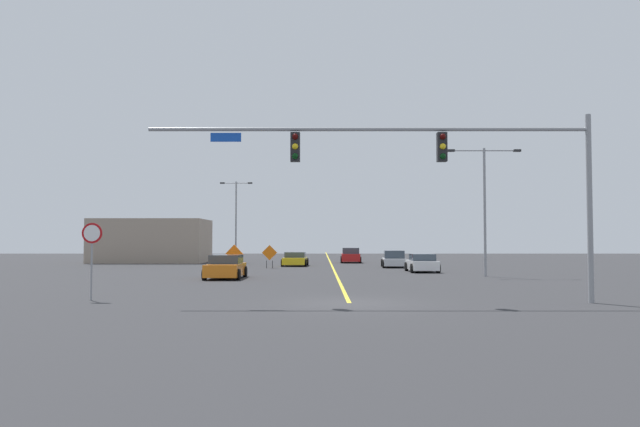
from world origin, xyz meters
TOP-DOWN VIEW (x-y plane):
  - ground at (0.00, 0.00)m, footprint 161.22×161.22m
  - road_centre_stripe at (0.00, 44.78)m, footprint 0.16×89.57m
  - traffic_signal_assembly at (3.06, -0.01)m, footprint 15.91×0.44m
  - stop_sign at (-9.52, 0.90)m, footprint 0.76×0.07m
  - street_lamp_near_left at (-9.41, 39.09)m, footprint 3.21×0.24m
  - street_lamp_far_left at (9.11, 15.80)m, footprint 4.54×0.24m
  - construction_sign_right_shoulder at (-5.09, 27.33)m, footprint 1.22×0.14m
  - construction_sign_median_near at (-6.58, 17.70)m, footprint 1.26×0.31m
  - car_white_near at (6.14, 21.35)m, footprint 2.00×4.00m
  - car_orange_mid at (-6.55, 13.98)m, footprint 2.12×4.36m
  - car_yellow_distant at (-3.19, 31.25)m, footprint 2.28×3.97m
  - car_red_passing at (2.00, 39.07)m, footprint 2.13×4.18m
  - car_silver_far at (5.05, 28.68)m, footprint 2.19×4.14m
  - roadside_building_west at (-17.99, 39.87)m, footprint 10.91×7.28m

SIDE VIEW (x-z plane):
  - ground at x=0.00m, z-range 0.00..0.00m
  - road_centre_stripe at x=0.00m, z-range 0.00..0.01m
  - car_yellow_distant at x=-3.19m, z-range -0.03..1.17m
  - car_white_near at x=6.14m, z-range -0.04..1.23m
  - car_silver_far at x=5.05m, z-range -0.07..1.32m
  - car_orange_mid at x=-6.55m, z-range -0.03..1.35m
  - car_red_passing at x=2.00m, z-range -0.04..1.44m
  - construction_sign_right_shoulder at x=-5.09m, z-range 0.23..2.07m
  - construction_sign_median_near at x=-6.58m, z-range 0.25..2.20m
  - stop_sign at x=-9.52m, z-range 0.58..3.46m
  - roadside_building_west at x=-17.99m, z-range 0.00..4.32m
  - street_lamp_near_left at x=-9.41m, z-range 0.72..8.81m
  - street_lamp_far_left at x=9.11m, z-range 0.82..8.74m
  - traffic_signal_assembly at x=3.06m, z-range 1.75..8.51m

